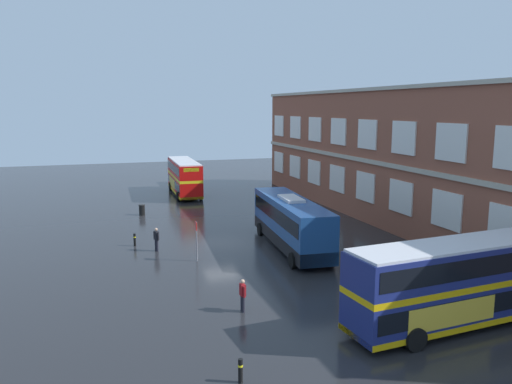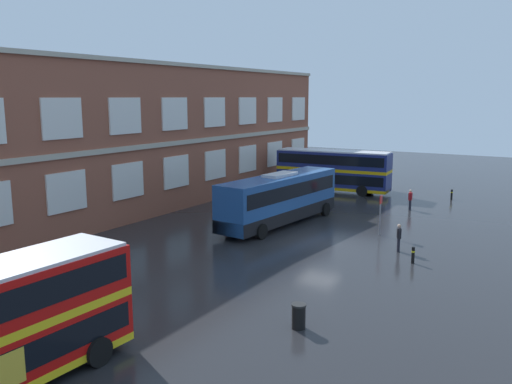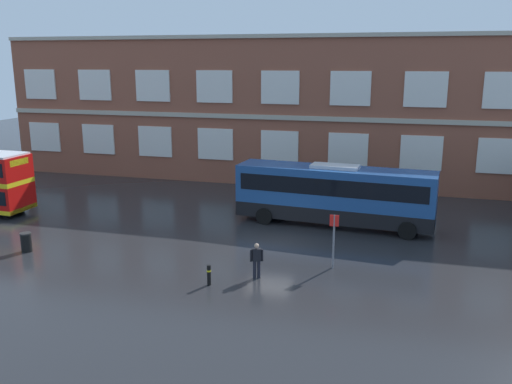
{
  "view_description": "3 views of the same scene",
  "coord_description": "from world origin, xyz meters",
  "px_view_note": "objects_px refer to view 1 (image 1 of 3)",
  "views": [
    {
      "loc": [
        36.21,
        -9.13,
        10.22
      ],
      "look_at": [
        0.65,
        2.6,
        3.92
      ],
      "focal_mm": 35.42,
      "sensor_mm": 36.0,
      "label": 1
    },
    {
      "loc": [
        -30.3,
        -13.71,
        9.2
      ],
      "look_at": [
        -3.18,
        2.82,
        3.52
      ],
      "focal_mm": 37.34,
      "sensor_mm": 36.0,
      "label": 2
    },
    {
      "loc": [
        7.07,
        -28.1,
        9.95
      ],
      "look_at": [
        -1.51,
        2.66,
        2.25
      ],
      "focal_mm": 38.47,
      "sensor_mm": 36.0,
      "label": 3
    }
  ],
  "objects_px": {
    "second_passenger": "(243,294)",
    "station_litter_bin": "(142,210)",
    "waiting_passenger": "(156,238)",
    "bus_stand_flag": "(196,237)",
    "touring_coach": "(291,223)",
    "double_decker_near": "(184,177)",
    "safety_bollard_east": "(135,240)",
    "double_decker_middle": "(455,283)",
    "safety_bollard_west": "(240,370)"
  },
  "relations": [
    {
      "from": "second_passenger",
      "to": "station_litter_bin",
      "type": "relative_size",
      "value": 1.65
    },
    {
      "from": "waiting_passenger",
      "to": "bus_stand_flag",
      "type": "distance_m",
      "value": 4.03
    },
    {
      "from": "bus_stand_flag",
      "to": "touring_coach",
      "type": "bearing_deg",
      "value": 97.63
    },
    {
      "from": "double_decker_near",
      "to": "bus_stand_flag",
      "type": "relative_size",
      "value": 4.1
    },
    {
      "from": "double_decker_near",
      "to": "second_passenger",
      "type": "relative_size",
      "value": 6.52
    },
    {
      "from": "station_litter_bin",
      "to": "safety_bollard_east",
      "type": "height_order",
      "value": "station_litter_bin"
    },
    {
      "from": "double_decker_near",
      "to": "safety_bollard_east",
      "type": "bearing_deg",
      "value": -19.75
    },
    {
      "from": "safety_bollard_east",
      "to": "second_passenger",
      "type": "bearing_deg",
      "value": 16.08
    },
    {
      "from": "touring_coach",
      "to": "bus_stand_flag",
      "type": "relative_size",
      "value": 4.51
    },
    {
      "from": "waiting_passenger",
      "to": "safety_bollard_east",
      "type": "bearing_deg",
      "value": -143.49
    },
    {
      "from": "double_decker_middle",
      "to": "touring_coach",
      "type": "bearing_deg",
      "value": -171.5
    },
    {
      "from": "double_decker_middle",
      "to": "safety_bollard_east",
      "type": "bearing_deg",
      "value": -145.54
    },
    {
      "from": "touring_coach",
      "to": "bus_stand_flag",
      "type": "height_order",
      "value": "touring_coach"
    },
    {
      "from": "second_passenger",
      "to": "safety_bollard_east",
      "type": "bearing_deg",
      "value": -163.92
    },
    {
      "from": "touring_coach",
      "to": "safety_bollard_east",
      "type": "height_order",
      "value": "touring_coach"
    },
    {
      "from": "double_decker_middle",
      "to": "safety_bollard_east",
      "type": "height_order",
      "value": "double_decker_middle"
    },
    {
      "from": "safety_bollard_west",
      "to": "safety_bollard_east",
      "type": "distance_m",
      "value": 20.73
    },
    {
      "from": "double_decker_near",
      "to": "safety_bollard_east",
      "type": "height_order",
      "value": "double_decker_near"
    },
    {
      "from": "double_decker_near",
      "to": "waiting_passenger",
      "type": "distance_m",
      "value": 23.8
    },
    {
      "from": "waiting_passenger",
      "to": "safety_bollard_west",
      "type": "relative_size",
      "value": 1.79
    },
    {
      "from": "bus_stand_flag",
      "to": "station_litter_bin",
      "type": "xyz_separation_m",
      "value": [
        -16.08,
        -2.02,
        -1.12
      ]
    },
    {
      "from": "double_decker_near",
      "to": "second_passenger",
      "type": "height_order",
      "value": "double_decker_near"
    },
    {
      "from": "double_decker_middle",
      "to": "bus_stand_flag",
      "type": "relative_size",
      "value": 4.14
    },
    {
      "from": "station_litter_bin",
      "to": "safety_bollard_east",
      "type": "bearing_deg",
      "value": -8.4
    },
    {
      "from": "double_decker_near",
      "to": "waiting_passenger",
      "type": "height_order",
      "value": "double_decker_near"
    },
    {
      "from": "station_litter_bin",
      "to": "safety_bollard_west",
      "type": "height_order",
      "value": "station_litter_bin"
    },
    {
      "from": "double_decker_middle",
      "to": "touring_coach",
      "type": "distance_m",
      "value": 15.01
    },
    {
      "from": "safety_bollard_west",
      "to": "safety_bollard_east",
      "type": "height_order",
      "value": "same"
    },
    {
      "from": "waiting_passenger",
      "to": "safety_bollard_east",
      "type": "distance_m",
      "value": 2.36
    },
    {
      "from": "double_decker_near",
      "to": "bus_stand_flag",
      "type": "distance_m",
      "value": 26.51
    },
    {
      "from": "double_decker_middle",
      "to": "waiting_passenger",
      "type": "distance_m",
      "value": 20.77
    },
    {
      "from": "touring_coach",
      "to": "station_litter_bin",
      "type": "height_order",
      "value": "touring_coach"
    },
    {
      "from": "station_litter_bin",
      "to": "touring_coach",
      "type": "bearing_deg",
      "value": 31.34
    },
    {
      "from": "double_decker_middle",
      "to": "bus_stand_flag",
      "type": "height_order",
      "value": "double_decker_middle"
    },
    {
      "from": "waiting_passenger",
      "to": "second_passenger",
      "type": "height_order",
      "value": "same"
    },
    {
      "from": "safety_bollard_east",
      "to": "waiting_passenger",
      "type": "bearing_deg",
      "value": 36.51
    },
    {
      "from": "waiting_passenger",
      "to": "double_decker_near",
      "type": "bearing_deg",
      "value": 164.9
    },
    {
      "from": "touring_coach",
      "to": "second_passenger",
      "type": "relative_size",
      "value": 7.16
    },
    {
      "from": "touring_coach",
      "to": "safety_bollard_west",
      "type": "distance_m",
      "value": 18.69
    },
    {
      "from": "bus_stand_flag",
      "to": "station_litter_bin",
      "type": "height_order",
      "value": "bus_stand_flag"
    },
    {
      "from": "double_decker_near",
      "to": "station_litter_bin",
      "type": "height_order",
      "value": "double_decker_near"
    },
    {
      "from": "double_decker_middle",
      "to": "double_decker_near",
      "type": "bearing_deg",
      "value": -172.23
    },
    {
      "from": "touring_coach",
      "to": "waiting_passenger",
      "type": "height_order",
      "value": "touring_coach"
    },
    {
      "from": "double_decker_middle",
      "to": "station_litter_bin",
      "type": "bearing_deg",
      "value": -159.13
    },
    {
      "from": "waiting_passenger",
      "to": "touring_coach",
      "type": "bearing_deg",
      "value": 76.31
    },
    {
      "from": "double_decker_middle",
      "to": "bus_stand_flag",
      "type": "xyz_separation_m",
      "value": [
        -13.88,
        -9.41,
        -0.51
      ]
    },
    {
      "from": "touring_coach",
      "to": "safety_bollard_east",
      "type": "xyz_separation_m",
      "value": [
        -4.16,
        -10.83,
        -1.42
      ]
    },
    {
      "from": "double_decker_near",
      "to": "waiting_passenger",
      "type": "bearing_deg",
      "value": -15.1
    },
    {
      "from": "station_litter_bin",
      "to": "safety_bollard_west",
      "type": "distance_m",
      "value": 31.59
    },
    {
      "from": "second_passenger",
      "to": "bus_stand_flag",
      "type": "height_order",
      "value": "bus_stand_flag"
    }
  ]
}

